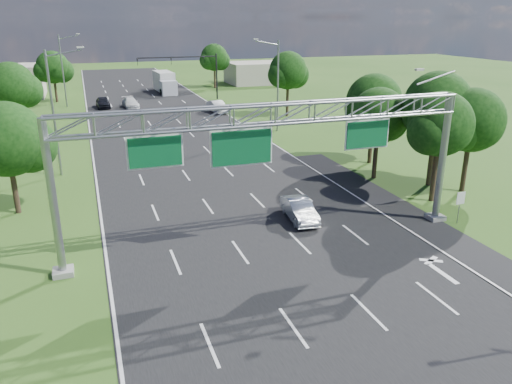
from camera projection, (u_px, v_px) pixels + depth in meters
name	position (u px, v px, depth m)	size (l,w,h in m)	color
ground	(198.00, 162.00, 44.65)	(220.00, 220.00, 0.00)	#2C5218
road	(198.00, 162.00, 44.65)	(18.00, 180.00, 0.02)	black
road_flare	(399.00, 211.00, 33.51)	(3.00, 30.00, 0.02)	black
sign_gantry	(274.00, 125.00, 26.41)	(23.50, 1.00, 9.56)	gray
regulatory_sign	(460.00, 201.00, 30.98)	(0.60, 0.08, 2.10)	gray
traffic_signal	(194.00, 66.00, 76.46)	(12.21, 0.24, 7.00)	black
streetlight_l_near	(55.00, 107.00, 39.34)	(2.97, 0.22, 10.16)	gray
streetlight_l_far	(64.00, 67.00, 70.57)	(2.97, 0.22, 10.16)	gray
streetlight_r_mid	(276.00, 81.00, 55.19)	(2.97, 0.22, 10.16)	gray
tree_cluster_right	(418.00, 115.00, 37.78)	(9.91, 14.60, 8.68)	#2D2116
tree_verge_la	(8.00, 143.00, 31.70)	(5.76, 4.80, 7.40)	#2D2116
tree_verge_lb	(13.00, 88.00, 51.39)	(5.76, 4.80, 8.06)	#2D2116
tree_verge_lc	(53.00, 69.00, 74.76)	(5.76, 4.80, 7.62)	#2D2116
tree_verge_rd	(288.00, 72.00, 63.81)	(5.76, 4.80, 8.28)	#2D2116
tree_verge_re	(215.00, 59.00, 90.11)	(5.76, 4.80, 7.84)	#2D2116
building_right	(259.00, 73.00, 97.74)	(12.00, 9.00, 4.00)	#B0A894
silver_sedan	(299.00, 210.00, 31.86)	(1.44, 4.13, 1.36)	silver
car_queue_a	(131.00, 103.00, 71.62)	(1.91, 4.70, 1.37)	white
car_queue_c	(103.00, 102.00, 71.34)	(1.82, 4.52, 1.54)	black
car_queue_d	(217.00, 107.00, 67.80)	(1.66, 4.75, 1.57)	silver
box_truck	(165.00, 83.00, 85.78)	(3.00, 9.16, 3.42)	silver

